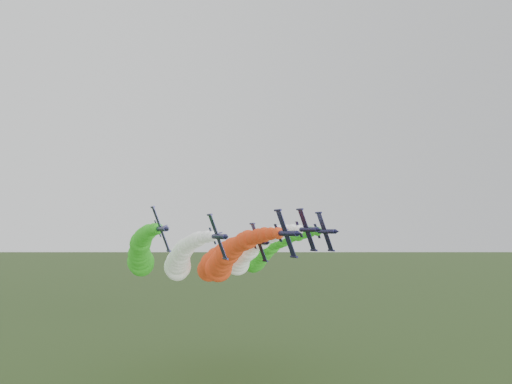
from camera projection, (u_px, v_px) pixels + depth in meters
jet_lead at (226, 258)px, 140.16m from camera, size 14.33×71.84×20.30m
jet_inner_left at (180, 260)px, 146.77m from camera, size 13.85×71.36×19.82m
jet_inner_right at (247, 253)px, 152.62m from camera, size 14.17×71.68×20.14m
jet_outer_left at (141, 254)px, 146.24m from camera, size 14.04×71.55×20.01m
jet_outer_right at (263, 253)px, 162.55m from camera, size 13.66×71.17×19.63m
jet_trail at (215, 262)px, 164.89m from camera, size 14.38×71.89×20.35m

